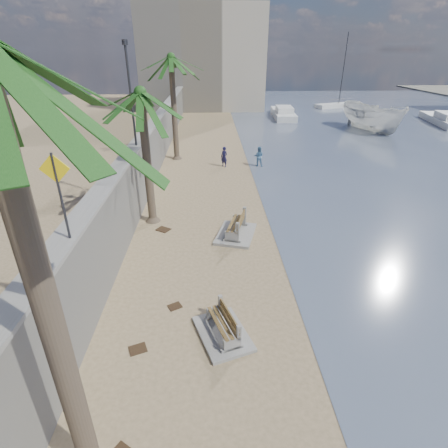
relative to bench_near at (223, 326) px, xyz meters
name	(u,v)px	position (x,y,z in m)	size (l,w,h in m)	color
ground_plane	(251,368)	(0.76, -1.35, -0.39)	(140.00, 140.00, 0.00)	#99815E
seawall	(157,144)	(-4.44, 18.65, 1.36)	(0.45, 70.00, 3.50)	gray
wall_cap	(155,120)	(-4.44, 18.65, 3.16)	(0.80, 70.00, 0.12)	gray
end_building	(203,59)	(-1.24, 50.65, 6.61)	(18.00, 12.00, 14.00)	#B7AA93
bench_near	(223,326)	(0.00, 0.00, 0.00)	(2.06, 2.47, 0.88)	gray
bench_far	(236,227)	(0.89, 6.78, 0.07)	(2.33, 2.89, 1.05)	gray
palm_mid	(140,94)	(-3.46, 8.58, 6.08)	(5.00, 5.00, 7.44)	brown
palm_back	(171,59)	(-3.14, 20.60, 7.29)	(5.00, 5.00, 8.71)	brown
pedestrian_sign	(58,185)	(-4.24, 0.15, 4.77)	(0.78, 0.07, 2.40)	#2D2D33
streetlight	(130,86)	(-4.34, 10.65, 6.26)	(0.28, 0.28, 5.12)	#2D2D33
person_a	(224,155)	(0.77, 18.19, 0.51)	(0.65, 0.44, 1.80)	#16163C
person_b	(259,155)	(3.50, 18.28, 0.48)	(0.83, 0.64, 1.72)	teal
boat_cruiser	(373,116)	(17.97, 31.21, 1.26)	(3.47, 3.57, 4.08)	silver
yacht_near	(444,121)	(28.81, 34.96, -0.04)	(9.76, 2.73, 1.50)	silver
yacht_far	(283,114)	(9.76, 40.69, -0.04)	(9.28, 2.60, 1.50)	silver
sailboat_west	(338,105)	(20.36, 49.26, -0.07)	(8.18, 4.84, 10.75)	silver
debris_b	(138,349)	(-2.65, -0.50, -0.37)	(0.52, 0.42, 0.03)	#382616
debris_c	(163,229)	(-2.79, 7.51, -0.37)	(0.67, 0.53, 0.03)	#382616
debris_d	(175,306)	(-1.68, 1.46, -0.37)	(0.46, 0.37, 0.03)	#382616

